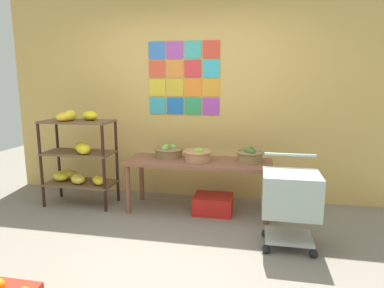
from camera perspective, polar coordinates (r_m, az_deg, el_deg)
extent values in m
plane|color=gray|center=(3.10, -7.17, -19.48)|extent=(9.61, 9.61, 0.00)
cube|color=tan|center=(4.46, -0.16, 8.92)|extent=(5.12, 0.06, 2.84)
cube|color=#3974C9|center=(4.56, -6.04, 15.61)|extent=(0.22, 0.01, 0.22)
cube|color=#A747AC|center=(4.49, -3.00, 15.73)|extent=(0.22, 0.01, 0.22)
cube|color=#40ADA5|center=(4.44, 0.13, 15.80)|extent=(0.22, 0.01, 0.22)
cube|color=#DF4030|center=(4.40, 3.32, 15.83)|extent=(0.22, 0.01, 0.22)
cube|color=#E25135|center=(4.54, -5.98, 12.59)|extent=(0.22, 0.01, 0.22)
cube|color=orange|center=(4.48, -2.97, 12.66)|extent=(0.22, 0.01, 0.22)
cube|color=#E1373D|center=(4.42, 0.13, 12.70)|extent=(0.22, 0.01, 0.22)
cube|color=#38AFC1|center=(4.39, 3.29, 12.71)|extent=(0.22, 0.01, 0.22)
cube|color=gold|center=(4.54, -5.92, 9.56)|extent=(0.22, 0.01, 0.22)
cube|color=gold|center=(4.47, -2.94, 9.59)|extent=(0.22, 0.01, 0.22)
cube|color=orange|center=(4.42, 0.13, 9.59)|extent=(0.22, 0.01, 0.22)
cube|color=orange|center=(4.38, 3.26, 9.57)|extent=(0.22, 0.01, 0.22)
cube|color=#38A4B5|center=(4.55, -5.87, 6.53)|extent=(0.22, 0.01, 0.22)
cube|color=blue|center=(4.48, -2.91, 6.52)|extent=(0.22, 0.01, 0.22)
cube|color=#319A5A|center=(4.43, 0.13, 6.48)|extent=(0.22, 0.01, 0.22)
cube|color=purple|center=(4.39, 3.22, 6.43)|extent=(0.22, 0.01, 0.22)
cylinder|color=black|center=(4.52, -24.37, -3.30)|extent=(0.04, 0.04, 1.08)
cylinder|color=black|center=(4.10, -14.81, -4.05)|extent=(0.04, 0.04, 1.08)
cylinder|color=black|center=(4.83, -21.80, -2.28)|extent=(0.04, 0.04, 1.08)
cylinder|color=black|center=(4.43, -12.70, -2.86)|extent=(0.04, 0.04, 1.08)
cube|color=brown|center=(4.52, -18.40, -6.32)|extent=(0.87, 0.41, 0.03)
ellipsoid|color=yellow|center=(4.34, -15.70, -5.97)|extent=(0.27, 0.28, 0.11)
ellipsoid|color=gold|center=(4.67, -20.59, -4.90)|extent=(0.31, 0.26, 0.14)
ellipsoid|color=yellow|center=(4.46, -18.88, -5.64)|extent=(0.30, 0.30, 0.12)
ellipsoid|color=yellow|center=(4.66, -21.46, -5.15)|extent=(0.29, 0.27, 0.11)
cube|color=brown|center=(4.43, -18.69, -1.42)|extent=(0.87, 0.41, 0.02)
ellipsoid|color=yellow|center=(4.49, -18.48, -0.39)|extent=(0.15, 0.23, 0.11)
ellipsoid|color=yellow|center=(4.26, -18.05, -0.73)|extent=(0.29, 0.28, 0.14)
cube|color=brown|center=(4.37, -19.00, 3.65)|extent=(0.87, 0.41, 0.02)
ellipsoid|color=yellow|center=(4.33, -20.76, 4.39)|extent=(0.21, 0.30, 0.11)
ellipsoid|color=yellow|center=(4.38, -20.06, 4.60)|extent=(0.17, 0.30, 0.13)
ellipsoid|color=yellow|center=(4.35, -17.00, 4.65)|extent=(0.31, 0.32, 0.11)
cube|color=brown|center=(3.98, 1.11, -3.12)|extent=(1.73, 0.60, 0.04)
cylinder|color=brown|center=(4.06, -10.88, -7.64)|extent=(0.06, 0.06, 0.59)
cylinder|color=brown|center=(3.79, 12.70, -9.07)|extent=(0.06, 0.06, 0.59)
cylinder|color=brown|center=(4.49, -8.60, -5.81)|extent=(0.06, 0.06, 0.59)
cylinder|color=brown|center=(4.24, 12.54, -6.92)|extent=(0.06, 0.06, 0.59)
cylinder|color=tan|center=(3.94, 0.96, -2.11)|extent=(0.30, 0.30, 0.11)
torus|color=tan|center=(3.93, 0.96, -1.30)|extent=(0.34, 0.34, 0.03)
sphere|color=#83CB3C|center=(3.93, 0.68, -1.22)|extent=(0.06, 0.06, 0.06)
sphere|color=#85D331|center=(3.93, 0.57, -1.22)|extent=(0.04, 0.04, 0.04)
sphere|color=#87C532|center=(3.93, 0.93, -1.18)|extent=(0.06, 0.06, 0.06)
sphere|color=#71BE43|center=(3.93, 0.95, -1.13)|extent=(0.05, 0.05, 0.05)
sphere|color=#84CA3A|center=(3.93, 1.44, -1.19)|extent=(0.06, 0.06, 0.06)
cylinder|color=olive|center=(3.95, 9.83, -2.21)|extent=(0.29, 0.29, 0.11)
torus|color=olive|center=(3.94, 9.86, -1.40)|extent=(0.32, 0.32, 0.03)
sphere|color=#406D24|center=(4.00, 9.93, -0.96)|extent=(0.09, 0.09, 0.09)
sphere|color=#516B37|center=(3.94, 9.71, -1.28)|extent=(0.09, 0.09, 0.09)
sphere|color=#4D6434|center=(3.90, 10.24, -1.43)|extent=(0.08, 0.08, 0.08)
sphere|color=#4F7230|center=(3.97, 9.54, -1.18)|extent=(0.09, 0.09, 0.09)
cylinder|color=olive|center=(4.17, -3.97, -1.53)|extent=(0.34, 0.34, 0.10)
torus|color=olive|center=(4.16, -3.98, -0.87)|extent=(0.36, 0.36, 0.03)
sphere|color=#7CAE4C|center=(4.12, -4.68, -0.87)|extent=(0.09, 0.09, 0.09)
sphere|color=#6FBE48|center=(4.25, -3.24, -0.55)|extent=(0.07, 0.07, 0.07)
sphere|color=#74B03A|center=(4.15, -4.43, -0.57)|extent=(0.09, 0.09, 0.09)
cube|color=red|center=(4.08, 3.63, -10.19)|extent=(0.46, 0.36, 0.21)
sphere|color=black|center=(3.28, 12.53, -17.09)|extent=(0.08, 0.08, 0.08)
sphere|color=black|center=(3.32, 20.03, -17.13)|extent=(0.08, 0.08, 0.08)
sphere|color=black|center=(3.58, 12.41, -14.64)|extent=(0.08, 0.08, 0.08)
sphere|color=black|center=(3.62, 19.22, -14.72)|extent=(0.08, 0.08, 0.08)
cube|color=#A5A8AD|center=(3.42, 16.11, -14.97)|extent=(0.44, 0.35, 0.03)
cube|color=#9AACA5|center=(3.26, 16.50, -8.09)|extent=(0.52, 0.43, 0.39)
cylinder|color=#9AACA5|center=(3.41, 16.40, -1.79)|extent=(0.49, 0.03, 0.03)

